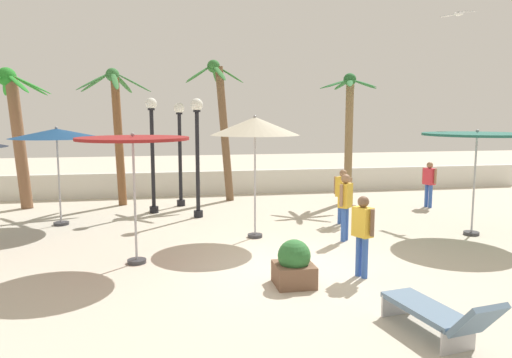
# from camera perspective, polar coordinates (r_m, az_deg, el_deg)

# --- Properties ---
(ground_plane) EXTENTS (56.00, 56.00, 0.00)m
(ground_plane) POSITION_cam_1_polar(r_m,az_deg,el_deg) (10.00, 3.68, -10.48)
(ground_plane) COLOR beige
(boundary_wall) EXTENTS (25.20, 0.30, 0.92)m
(boundary_wall) POSITION_cam_1_polar(r_m,az_deg,el_deg) (19.06, -3.53, -0.40)
(boundary_wall) COLOR silver
(boundary_wall) RESTS_ON ground_plane
(patio_umbrella_0) EXTENTS (2.21, 2.21, 3.08)m
(patio_umbrella_0) POSITION_cam_1_polar(r_m,az_deg,el_deg) (12.08, -0.12, 6.12)
(patio_umbrella_0) COLOR #333338
(patio_umbrella_0) RESTS_ON ground_plane
(patio_umbrella_1) EXTENTS (2.49, 2.49, 2.77)m
(patio_umbrella_1) POSITION_cam_1_polar(r_m,az_deg,el_deg) (14.56, -22.27, 4.86)
(patio_umbrella_1) COLOR #333338
(patio_umbrella_1) RESTS_ON ground_plane
(patio_umbrella_2) EXTENTS (2.27, 2.27, 2.73)m
(patio_umbrella_2) POSITION_cam_1_polar(r_m,az_deg,el_deg) (10.23, -14.18, 3.91)
(patio_umbrella_2) COLOR #333338
(patio_umbrella_2) RESTS_ON ground_plane
(patio_umbrella_3) EXTENTS (2.67, 2.67, 2.72)m
(patio_umbrella_3) POSITION_cam_1_polar(r_m,az_deg,el_deg) (13.54, 24.40, 4.40)
(patio_umbrella_3) COLOR #333338
(patio_umbrella_3) RESTS_ON ground_plane
(palm_tree_0) EXTENTS (2.45, 2.47, 4.62)m
(palm_tree_0) POSITION_cam_1_polar(r_m,az_deg,el_deg) (17.16, -15.97, 6.59)
(palm_tree_0) COLOR brown
(palm_tree_0) RESTS_ON ground_plane
(palm_tree_1) EXTENTS (2.11, 2.15, 4.98)m
(palm_tree_1) POSITION_cam_1_polar(r_m,az_deg,el_deg) (17.42, -4.09, 7.42)
(palm_tree_1) COLOR brown
(palm_tree_1) RESTS_ON ground_plane
(palm_tree_2) EXTENTS (2.73, 2.68, 4.59)m
(palm_tree_2) POSITION_cam_1_polar(r_m,az_deg,el_deg) (17.70, -26.35, 6.10)
(palm_tree_2) COLOR brown
(palm_tree_2) RESTS_ON ground_plane
(palm_tree_3) EXTENTS (2.07, 2.06, 4.50)m
(palm_tree_3) POSITION_cam_1_polar(r_m,az_deg,el_deg) (17.39, 10.80, 6.68)
(palm_tree_3) COLOR olive
(palm_tree_3) RESTS_ON ground_plane
(lamp_post_0) EXTENTS (0.36, 0.36, 3.48)m
(lamp_post_0) POSITION_cam_1_polar(r_m,az_deg,el_deg) (16.59, -8.89, 4.10)
(lamp_post_0) COLOR black
(lamp_post_0) RESTS_ON ground_plane
(lamp_post_1) EXTENTS (0.35, 0.35, 3.60)m
(lamp_post_1) POSITION_cam_1_polar(r_m,az_deg,el_deg) (15.55, -12.03, 3.98)
(lamp_post_1) COLOR black
(lamp_post_1) RESTS_ON ground_plane
(lamp_post_2) EXTENTS (0.38, 0.38, 3.57)m
(lamp_post_2) POSITION_cam_1_polar(r_m,az_deg,el_deg) (14.65, -6.88, 4.17)
(lamp_post_2) COLOR black
(lamp_post_2) RESTS_ON ground_plane
(lounge_chair_0) EXTENTS (0.85, 1.95, 0.83)m
(lounge_chair_0) POSITION_cam_1_polar(r_m,az_deg,el_deg) (7.39, 20.50, -14.48)
(lounge_chair_0) COLOR #B7B7BC
(lounge_chair_0) RESTS_ON ground_plane
(guest_0) EXTENTS (0.36, 0.52, 1.57)m
(guest_0) POSITION_cam_1_polar(r_m,az_deg,el_deg) (9.50, 12.34, -5.69)
(guest_0) COLOR #3359B2
(guest_0) RESTS_ON ground_plane
(guest_1) EXTENTS (0.36, 0.53, 1.53)m
(guest_1) POSITION_cam_1_polar(r_m,az_deg,el_deg) (17.25, 19.57, -0.13)
(guest_1) COLOR #3359B2
(guest_1) RESTS_ON ground_plane
(guest_2) EXTENTS (0.42, 0.42, 1.66)m
(guest_2) POSITION_cam_1_polar(r_m,az_deg,el_deg) (12.11, 10.39, -2.51)
(guest_2) COLOR #3359B2
(guest_2) RESTS_ON ground_plane
(guest_3) EXTENTS (0.42, 0.44, 1.56)m
(guest_3) POSITION_cam_1_polar(r_m,az_deg,el_deg) (13.96, 10.11, -1.44)
(guest_3) COLOR #3359B2
(guest_3) RESTS_ON ground_plane
(seagull_0) EXTENTS (0.49, 1.37, 0.15)m
(seagull_0) POSITION_cam_1_polar(r_m,az_deg,el_deg) (17.83, 22.55, 17.40)
(seagull_0) COLOR white
(planter) EXTENTS (0.70, 0.70, 0.85)m
(planter) POSITION_cam_1_polar(r_m,az_deg,el_deg) (9.02, 4.47, -9.95)
(planter) COLOR brown
(planter) RESTS_ON ground_plane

